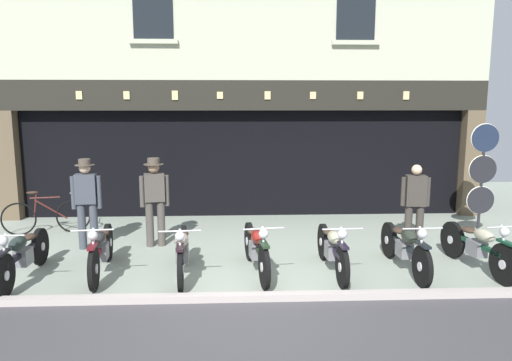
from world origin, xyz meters
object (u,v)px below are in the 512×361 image
motorcycle_far_left (23,254)px  motorcycle_far_right (478,246)px  motorcycle_left (101,249)px  motorcycle_center_right (332,248)px  salesman_right (415,201)px  advert_board_near (169,147)px  shopkeeper_center (155,197)px  tyre_sign_pole (483,171)px  motorcycle_center (256,248)px  leaning_bicycle (46,216)px  motorcycle_right (405,247)px  motorcycle_center_left (182,250)px  salesman_left (87,199)px

motorcycle_far_left → motorcycle_far_right: size_ratio=1.02×
motorcycle_left → motorcycle_center_right: size_ratio=1.03×
salesman_right → advert_board_near: (-5.13, 2.72, 0.84)m
shopkeeper_center → tyre_sign_pole: size_ratio=0.74×
advert_board_near → tyre_sign_pole: bearing=-16.6°
motorcycle_center → motorcycle_center_right: motorcycle_center is taller
tyre_sign_pole → leaning_bicycle: size_ratio=1.32×
motorcycle_right → motorcycle_center: bearing=-2.4°
motorcycle_far_left → motorcycle_center_left: motorcycle_center_left is taller
tyre_sign_pole → leaning_bicycle: (-9.27, 0.46, -0.99)m
salesman_right → tyre_sign_pole: 1.88m
motorcycle_center_left → salesman_left: salesman_left is taller
motorcycle_center → tyre_sign_pole: 5.41m
motorcycle_right → advert_board_near: 6.25m
motorcycle_left → shopkeeper_center: shopkeeper_center is taller
tyre_sign_pole → advert_board_near: (-6.80, 2.03, 0.35)m
motorcycle_right → leaning_bicycle: bearing=-23.1°
motorcycle_far_right → shopkeeper_center: (-5.59, 1.64, 0.55)m
motorcycle_center_left → motorcycle_center: (1.20, 0.07, 0.01)m
shopkeeper_center → leaning_bicycle: bearing=-34.1°
motorcycle_center_left → motorcycle_center_right: motorcycle_center_left is taller
motorcycle_far_right → shopkeeper_center: shopkeeper_center is taller
motorcycle_far_left → motorcycle_left: size_ratio=1.01×
salesman_left → salesman_right: salesman_left is taller
motorcycle_center_left → motorcycle_center: size_ratio=0.97×
motorcycle_center_right → motorcycle_far_right: size_ratio=0.99×
motorcycle_center_left → tyre_sign_pole: tyre_sign_pole is taller
shopkeeper_center → motorcycle_far_right: bearing=152.1°
salesman_left → motorcycle_right: bearing=160.7°
motorcycle_far_left → motorcycle_right: (6.17, 0.12, 0.00)m
salesman_left → shopkeeper_center: (1.27, 0.12, 0.01)m
motorcycle_center → shopkeeper_center: (-1.90, 1.60, 0.55)m
motorcycle_center → advert_board_near: advert_board_near is taller
motorcycle_far_left → motorcycle_center_left: 2.50m
motorcycle_center_left → leaning_bicycle: (-3.21, 2.72, -0.05)m
motorcycle_left → motorcycle_center: (2.53, -0.05, 0.00)m
motorcycle_center → advert_board_near: size_ratio=2.25×
motorcycle_far_right → motorcycle_left: bearing=-8.8°
advert_board_near → leaning_bicycle: bearing=-147.6°
motorcycle_center → tyre_sign_pole: bearing=-163.4°
motorcycle_center_right → tyre_sign_pole: tyre_sign_pole is taller
salesman_left → motorcycle_far_left: bearing=67.4°
tyre_sign_pole → leaning_bicycle: 9.33m
leaning_bicycle → motorcycle_far_left: bearing=3.3°
motorcycle_center_right → leaning_bicycle: 6.26m
motorcycle_center → shopkeeper_center: size_ratio=1.18×
motorcycle_left → motorcycle_far_right: size_ratio=1.02×
motorcycle_left → motorcycle_center_right: motorcycle_left is taller
motorcycle_right → salesman_right: size_ratio=1.31×
motorcycle_center_left → salesman_right: salesman_right is taller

